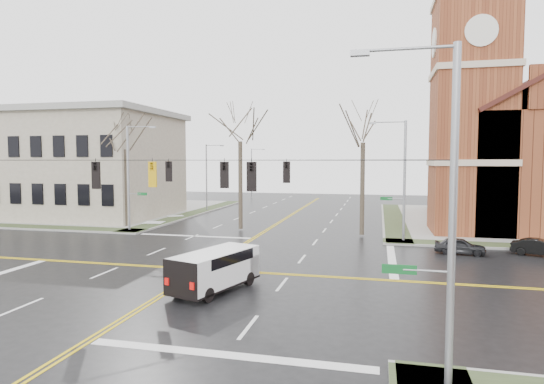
% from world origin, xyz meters
% --- Properties ---
extents(ground, '(120.00, 120.00, 0.00)m').
position_xyz_m(ground, '(0.00, 0.00, 0.00)').
color(ground, black).
rests_on(ground, ground).
extents(sidewalks, '(80.00, 80.00, 0.17)m').
position_xyz_m(sidewalks, '(0.00, 0.00, 0.08)').
color(sidewalks, gray).
rests_on(sidewalks, ground).
extents(road_markings, '(100.00, 100.00, 0.01)m').
position_xyz_m(road_markings, '(0.00, 0.00, 0.01)').
color(road_markings, gold).
rests_on(road_markings, ground).
extents(church, '(24.28, 27.48, 27.50)m').
position_xyz_m(church, '(24.76, 24.78, 8.43)').
color(church, brown).
rests_on(church, ground).
extents(civic_building_a, '(18.00, 14.00, 11.00)m').
position_xyz_m(civic_building_a, '(-22.00, 20.00, 5.50)').
color(civic_building_a, gray).
rests_on(civic_building_a, ground).
extents(signal_pole_ne, '(2.75, 0.22, 9.00)m').
position_xyz_m(signal_pole_ne, '(11.32, 11.50, 4.95)').
color(signal_pole_ne, gray).
rests_on(signal_pole_ne, ground).
extents(signal_pole_nw, '(2.75, 0.22, 9.00)m').
position_xyz_m(signal_pole_nw, '(-11.32, 11.50, 4.95)').
color(signal_pole_nw, gray).
rests_on(signal_pole_nw, ground).
extents(signal_pole_se, '(2.75, 0.22, 9.00)m').
position_xyz_m(signal_pole_se, '(11.32, -11.50, 4.95)').
color(signal_pole_se, gray).
rests_on(signal_pole_se, ground).
extents(span_wires, '(23.02, 23.02, 0.03)m').
position_xyz_m(span_wires, '(0.00, 0.00, 6.20)').
color(span_wires, black).
rests_on(span_wires, ground).
extents(traffic_signals, '(8.21, 8.26, 1.30)m').
position_xyz_m(traffic_signals, '(-0.00, -0.67, 5.45)').
color(traffic_signals, black).
rests_on(traffic_signals, ground).
extents(streetlight_north_a, '(2.30, 0.20, 8.00)m').
position_xyz_m(streetlight_north_a, '(-10.65, 28.00, 4.47)').
color(streetlight_north_a, gray).
rests_on(streetlight_north_a, ground).
extents(streetlight_north_b, '(2.30, 0.20, 8.00)m').
position_xyz_m(streetlight_north_b, '(-10.65, 48.00, 4.47)').
color(streetlight_north_b, gray).
rests_on(streetlight_north_b, ground).
extents(cargo_van, '(3.32, 5.27, 1.88)m').
position_xyz_m(cargo_van, '(2.20, -3.61, 1.11)').
color(cargo_van, white).
rests_on(cargo_van, ground).
extents(parked_car_a, '(3.34, 1.69, 1.09)m').
position_xyz_m(parked_car_a, '(14.91, 7.88, 0.55)').
color(parked_car_a, black).
rests_on(parked_car_a, ground).
extents(parked_car_b, '(3.53, 2.32, 1.10)m').
position_xyz_m(parked_car_b, '(19.84, 8.43, 0.55)').
color(parked_car_b, black).
rests_on(parked_car_b, ground).
extents(tree_nw_far, '(4.00, 4.00, 10.57)m').
position_xyz_m(tree_nw_far, '(-13.08, 13.50, 7.66)').
color(tree_nw_far, '#332B21').
rests_on(tree_nw_far, ground).
extents(tree_nw_near, '(4.00, 4.00, 11.53)m').
position_xyz_m(tree_nw_near, '(-2.21, 14.25, 8.35)').
color(tree_nw_near, '#332B21').
rests_on(tree_nw_near, ground).
extents(tree_ne, '(4.00, 4.00, 11.20)m').
position_xyz_m(tree_ne, '(8.34, 13.47, 8.11)').
color(tree_ne, '#332B21').
rests_on(tree_ne, ground).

